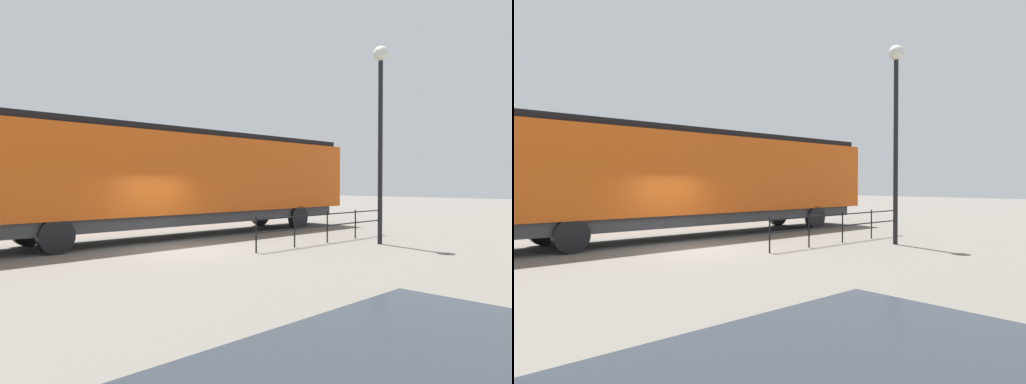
{
  "view_description": "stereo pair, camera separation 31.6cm",
  "coord_description": "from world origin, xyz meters",
  "views": [
    {
      "loc": [
        12.3,
        -8.53,
        2.14
      ],
      "look_at": [
        1.63,
        1.8,
        1.87
      ],
      "focal_mm": 32.02,
      "sensor_mm": 36.0,
      "label": 1
    },
    {
      "loc": [
        12.52,
        -8.3,
        2.14
      ],
      "look_at": [
        1.63,
        1.8,
        1.87
      ],
      "focal_mm": 32.02,
      "sensor_mm": 36.0,
      "label": 2
    }
  ],
  "objects": [
    {
      "name": "platform_fence",
      "position": [
        2.23,
        4.83,
        0.73
      ],
      "size": [
        0.05,
        7.25,
        1.12
      ],
      "color": "black",
      "rests_on": "ground_plane"
    },
    {
      "name": "locomotive",
      "position": [
        -3.08,
        2.86,
        2.39
      ],
      "size": [
        2.86,
        17.51,
        4.27
      ],
      "color": "#D15114",
      "rests_on": "ground_plane"
    },
    {
      "name": "lamp_post",
      "position": [
        3.77,
        5.85,
        4.89
      ],
      "size": [
        0.53,
        0.53,
        6.99
      ],
      "color": "black",
      "rests_on": "ground_plane"
    },
    {
      "name": "ground_plane",
      "position": [
        0.0,
        0.0,
        0.0
      ],
      "size": [
        120.0,
        120.0,
        0.0
      ],
      "primitive_type": "plane",
      "color": "#666059"
    }
  ]
}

